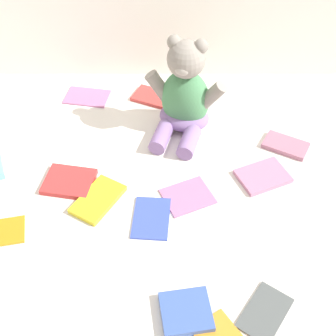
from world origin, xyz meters
The scene contains 12 objects.
ground_plane centered at (0.00, 0.00, 0.00)m, with size 3.20×3.20×0.00m, color silver.
teddy_bear centered at (0.06, 0.16, 0.10)m, with size 0.23×0.22×0.27m.
book_case_1 centered at (-0.02, -0.17, 0.00)m, with size 0.08×0.12×0.01m, color #3950BB.
book_case_2 centered at (0.21, -0.41, 0.00)m, with size 0.07×0.12×0.01m, color #4E5453.
book_case_3 centered at (0.26, -0.04, 0.01)m, with size 0.09×0.12×0.01m, color #BA7194.
book_case_6 centered at (0.34, 0.08, 0.01)m, with size 0.07×0.12×0.01m, color #A5667D.
book_case_7 centered at (-0.23, 0.30, 0.00)m, with size 0.09×0.13×0.01m, color #BC6899.
book_case_8 centered at (-0.15, -0.12, 0.01)m, with size 0.08×0.13×0.01m, color yellow.
book_case_10 centered at (-0.03, 0.29, 0.01)m, with size 0.08×0.11×0.01m, color #C73C39.
book_case_11 centered at (0.07, -0.10, 0.00)m, with size 0.10×0.12×0.01m, color #B76A98.
book_case_12 centered at (-0.23, -0.06, 0.01)m, with size 0.10×0.12×0.01m, color red.
book_case_13 centered at (0.05, -0.41, 0.01)m, with size 0.10×0.09×0.02m, color #3C5AA7.
Camera 1 is at (0.02, -0.85, 0.87)m, focal length 49.89 mm.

